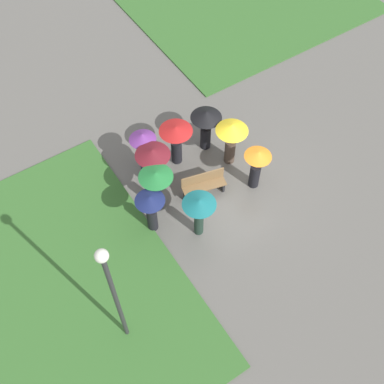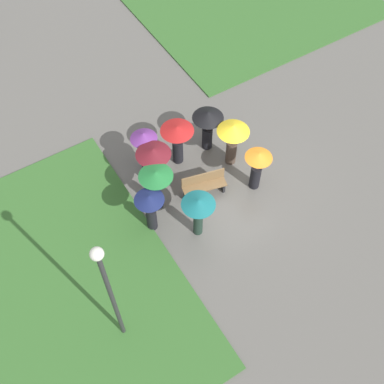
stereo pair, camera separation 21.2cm
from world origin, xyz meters
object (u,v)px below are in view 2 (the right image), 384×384
at_px(crowd_person_teal, 198,209).
at_px(crowd_person_green, 156,182).
at_px(crowd_person_red, 177,137).
at_px(crowd_person_maroon, 154,159).
at_px(crowd_person_navy, 150,207).
at_px(crowd_person_purple, 145,146).
at_px(crowd_person_yellow, 233,136).
at_px(crowd_person_orange, 257,165).
at_px(lamp_post, 108,287).
at_px(park_bench, 204,184).
at_px(crowd_person_black, 208,122).

relative_size(crowd_person_teal, crowd_person_green, 0.98).
bearing_deg(crowd_person_red, crowd_person_maroon, 12.10).
relative_size(crowd_person_navy, crowd_person_green, 0.95).
xyz_separation_m(crowd_person_navy, crowd_person_maroon, (0.97, 1.45, 0.21)).
relative_size(crowd_person_purple, crowd_person_green, 0.99).
xyz_separation_m(crowd_person_teal, crowd_person_navy, (-1.18, 0.96, -0.17)).
height_order(crowd_person_navy, crowd_person_maroon, crowd_person_maroon).
bearing_deg(crowd_person_navy, crowd_person_yellow, 118.18).
height_order(crowd_person_red, crowd_person_orange, crowd_person_red).
relative_size(lamp_post, crowd_person_orange, 2.82).
distance_m(crowd_person_maroon, crowd_person_yellow, 2.86).
xyz_separation_m(crowd_person_maroon, crowd_person_yellow, (2.82, -0.52, -0.04)).
relative_size(crowd_person_purple, crowd_person_yellow, 0.98).
bearing_deg(park_bench, crowd_person_maroon, 150.73).
height_order(crowd_person_orange, crowd_person_maroon, crowd_person_maroon).
relative_size(crowd_person_red, crowd_person_green, 0.96).
xyz_separation_m(crowd_person_black, crowd_person_green, (-2.85, -1.35, 0.06)).
bearing_deg(crowd_person_maroon, crowd_person_black, -69.75).
distance_m(crowd_person_navy, crowd_person_black, 3.97).
bearing_deg(crowd_person_maroon, crowd_person_orange, -114.66).
distance_m(crowd_person_orange, crowd_person_green, 3.44).
bearing_deg(crowd_person_yellow, crowd_person_purple, 43.51).
bearing_deg(crowd_person_purple, crowd_person_black, -76.29).
bearing_deg(park_bench, crowd_person_red, 104.89).
relative_size(crowd_person_yellow, crowd_person_green, 1.01).
distance_m(crowd_person_teal, crowd_person_navy, 1.53).
bearing_deg(crowd_person_orange, crowd_person_yellow, -45.00).
height_order(crowd_person_navy, crowd_person_yellow, crowd_person_yellow).
distance_m(crowd_person_navy, crowd_person_red, 2.95).
bearing_deg(crowd_person_navy, park_bench, 111.70).
distance_m(park_bench, crowd_person_maroon, 1.95).
bearing_deg(crowd_person_teal, crowd_person_purple, 73.09).
height_order(crowd_person_purple, crowd_person_maroon, crowd_person_maroon).
xyz_separation_m(crowd_person_maroon, crowd_person_green, (-0.37, -0.83, -0.04)).
xyz_separation_m(crowd_person_navy, crowd_person_yellow, (3.78, 0.93, 0.17)).
distance_m(park_bench, crowd_person_orange, 1.94).
bearing_deg(crowd_person_orange, crowd_person_purple, -2.02).
bearing_deg(crowd_person_orange, park_bench, 18.59).
bearing_deg(crowd_person_orange, lamp_post, 61.36).
bearing_deg(crowd_person_red, park_bench, 79.62).
bearing_deg(crowd_person_yellow, crowd_person_green, 75.04).
height_order(crowd_person_navy, crowd_person_red, crowd_person_red).
bearing_deg(park_bench, crowd_person_teal, -115.45).
bearing_deg(crowd_person_red, crowd_person_purple, -25.69).
xyz_separation_m(park_bench, crowd_person_black, (1.23, 1.69, 0.86)).
bearing_deg(crowd_person_green, crowd_person_teal, 50.05).
bearing_deg(crowd_person_navy, crowd_person_green, 150.98).
bearing_deg(crowd_person_teal, crowd_person_black, 33.25).
height_order(lamp_post, crowd_person_yellow, lamp_post).
relative_size(crowd_person_maroon, crowd_person_black, 1.06).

